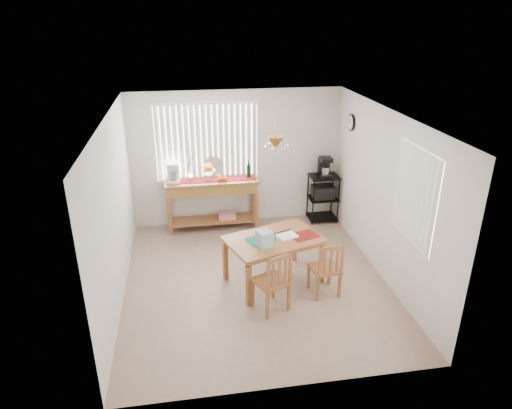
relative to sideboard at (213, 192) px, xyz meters
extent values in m
cube|color=#A1806D|center=(0.50, -1.98, -0.74)|extent=(4.00, 4.50, 0.01)
cube|color=silver|center=(0.50, 0.32, 0.56)|extent=(4.00, 0.10, 2.60)
cube|color=silver|center=(0.50, -4.28, 0.56)|extent=(4.00, 0.10, 2.60)
cube|color=silver|center=(-1.55, -1.98, 0.56)|extent=(0.10, 4.50, 2.60)
cube|color=silver|center=(2.55, -1.98, 0.56)|extent=(0.10, 4.50, 2.60)
cube|color=white|center=(0.50, -1.98, 1.91)|extent=(4.00, 4.50, 0.10)
cube|color=white|center=(-0.05, 0.26, 0.91)|extent=(1.90, 0.01, 1.40)
cube|color=white|center=(-0.95, 0.25, 0.91)|extent=(0.07, 0.03, 1.40)
cube|color=white|center=(-0.85, 0.25, 0.91)|extent=(0.07, 0.03, 1.40)
cube|color=white|center=(-0.74, 0.25, 0.91)|extent=(0.07, 0.03, 1.40)
cube|color=white|center=(-0.63, 0.25, 0.91)|extent=(0.07, 0.03, 1.40)
cube|color=white|center=(-0.53, 0.25, 0.91)|extent=(0.07, 0.03, 1.40)
cube|color=white|center=(-0.42, 0.25, 0.91)|extent=(0.07, 0.03, 1.40)
cube|color=white|center=(-0.32, 0.25, 0.91)|extent=(0.07, 0.03, 1.40)
cube|color=white|center=(-0.21, 0.25, 0.91)|extent=(0.07, 0.03, 1.40)
cube|color=white|center=(-0.11, 0.25, 0.91)|extent=(0.07, 0.03, 1.40)
cube|color=white|center=(0.00, 0.25, 0.91)|extent=(0.07, 0.03, 1.40)
cube|color=white|center=(0.10, 0.25, 0.91)|extent=(0.07, 0.03, 1.40)
cube|color=white|center=(0.21, 0.25, 0.91)|extent=(0.07, 0.03, 1.40)
cube|color=white|center=(0.32, 0.25, 0.91)|extent=(0.07, 0.03, 1.40)
cube|color=white|center=(0.42, 0.25, 0.91)|extent=(0.07, 0.03, 1.40)
cube|color=white|center=(0.53, 0.25, 0.91)|extent=(0.07, 0.03, 1.40)
cube|color=white|center=(0.63, 0.25, 0.91)|extent=(0.07, 0.03, 1.40)
cube|color=white|center=(0.74, 0.25, 0.91)|extent=(0.07, 0.03, 1.40)
cube|color=white|center=(0.84, 0.25, 0.91)|extent=(0.07, 0.03, 1.40)
cube|color=white|center=(-0.05, 0.24, 0.18)|extent=(1.98, 0.06, 0.06)
cube|color=white|center=(-0.05, 0.24, 1.64)|extent=(1.98, 0.06, 0.06)
cube|color=white|center=(2.49, -2.88, 0.91)|extent=(0.01, 1.10, 1.30)
cube|color=white|center=(2.48, -3.38, 0.91)|extent=(0.03, 0.07, 1.30)
cube|color=white|center=(2.48, -3.27, 0.91)|extent=(0.03, 0.07, 1.30)
cube|color=white|center=(2.48, -3.16, 0.91)|extent=(0.03, 0.07, 1.30)
cube|color=white|center=(2.48, -3.05, 0.91)|extent=(0.03, 0.07, 1.30)
cube|color=white|center=(2.48, -2.94, 0.91)|extent=(0.03, 0.07, 1.30)
cube|color=white|center=(2.48, -2.83, 0.91)|extent=(0.03, 0.07, 1.30)
cube|color=white|center=(2.48, -2.72, 0.91)|extent=(0.03, 0.07, 1.30)
cube|color=white|center=(2.48, -2.61, 0.91)|extent=(0.03, 0.07, 1.30)
cube|color=white|center=(2.48, -2.50, 0.91)|extent=(0.03, 0.07, 1.30)
cube|color=white|center=(2.48, -2.39, 0.91)|extent=(0.03, 0.07, 1.30)
cylinder|color=black|center=(2.47, -0.43, 1.34)|extent=(0.04, 0.30, 0.30)
cylinder|color=white|center=(2.45, -0.43, 1.34)|extent=(0.01, 0.25, 0.25)
cylinder|color=olive|center=(0.77, -2.05, 1.69)|extent=(0.01, 0.01, 0.34)
cone|color=olive|center=(0.77, -2.05, 1.51)|extent=(0.24, 0.24, 0.14)
sphere|color=white|center=(0.93, -2.05, 1.45)|extent=(0.05, 0.05, 0.05)
sphere|color=white|center=(0.85, -1.91, 1.45)|extent=(0.05, 0.05, 0.05)
sphere|color=white|center=(0.69, -1.91, 1.45)|extent=(0.05, 0.05, 0.05)
sphere|color=white|center=(0.61, -2.05, 1.45)|extent=(0.05, 0.05, 0.05)
sphere|color=white|center=(0.69, -2.19, 1.45)|extent=(0.05, 0.05, 0.05)
sphere|color=white|center=(0.85, -2.19, 1.45)|extent=(0.05, 0.05, 0.05)
cube|color=#9A5E34|center=(-0.01, 0.00, 0.22)|extent=(1.74, 0.49, 0.04)
cube|color=olive|center=(-0.01, 0.00, 0.10)|extent=(1.68, 0.45, 0.17)
cube|color=#9A5E34|center=(-0.83, -0.19, -0.36)|extent=(0.07, 0.07, 0.75)
cube|color=#9A5E34|center=(0.81, -0.19, -0.36)|extent=(0.07, 0.07, 0.75)
cube|color=#9A5E34|center=(-0.83, 0.19, -0.36)|extent=(0.07, 0.07, 0.75)
cube|color=#9A5E34|center=(0.81, 0.19, -0.36)|extent=(0.07, 0.07, 0.75)
cube|color=#9A5E34|center=(-0.01, 0.00, -0.57)|extent=(1.61, 0.42, 0.03)
cube|color=red|center=(0.26, 0.00, -0.50)|extent=(0.33, 0.24, 0.11)
cube|color=maroon|center=(-0.01, 0.00, 0.25)|extent=(1.66, 0.27, 0.01)
cube|color=white|center=(-0.71, 0.00, 0.27)|extent=(0.22, 0.26, 0.05)
cube|color=white|center=(-0.71, 0.09, 0.41)|extent=(0.22, 0.09, 0.33)
cube|color=white|center=(-0.71, -0.02, 0.59)|extent=(0.22, 0.24, 0.08)
cylinder|color=white|center=(-0.71, -0.03, 0.37)|extent=(0.14, 0.14, 0.14)
cylinder|color=white|center=(-0.07, -0.02, 0.30)|extent=(0.05, 0.05, 0.11)
cone|color=white|center=(-0.07, -0.02, 0.40)|extent=(0.28, 0.28, 0.10)
sphere|color=#C14319|center=(-0.01, -0.02, 0.50)|extent=(0.09, 0.09, 0.09)
sphere|color=#C14319|center=(-0.04, 0.03, 0.50)|extent=(0.09, 0.09, 0.09)
sphere|color=#C14319|center=(-0.09, 0.03, 0.50)|extent=(0.09, 0.09, 0.09)
sphere|color=#C14319|center=(-0.12, -0.02, 0.50)|extent=(0.09, 0.09, 0.09)
sphere|color=#C14319|center=(-0.09, -0.07, 0.50)|extent=(0.09, 0.09, 0.09)
sphere|color=#C14319|center=(-0.04, -0.07, 0.50)|extent=(0.09, 0.09, 0.09)
sphere|color=#F7540D|center=(0.14, -0.09, 0.29)|extent=(0.09, 0.09, 0.09)
sphere|color=#F7540D|center=(0.23, -0.09, 0.29)|extent=(0.09, 0.09, 0.09)
cylinder|color=silver|center=(0.04, 0.21, 0.44)|extent=(0.39, 0.10, 0.39)
cylinder|color=white|center=(-0.39, 0.05, 0.32)|extent=(0.09, 0.09, 0.15)
cylinder|color=#4C3823|center=(-0.39, 0.05, 0.64)|extent=(0.09, 0.04, 0.48)
cylinder|color=#4C3823|center=(-0.39, 0.05, 0.67)|extent=(0.15, 0.07, 0.53)
cylinder|color=#4C3823|center=(-0.39, 0.05, 0.61)|extent=(0.19, 0.08, 0.39)
cylinder|color=#4C3823|center=(-0.39, 0.05, 0.70)|extent=(0.06, 0.03, 0.60)
cylinder|color=#4C3823|center=(-0.39, 0.05, 0.60)|extent=(0.24, 0.11, 0.34)
cylinder|color=black|center=(0.70, 0.05, 0.37)|extent=(0.08, 0.08, 0.25)
cylinder|color=black|center=(0.70, 0.05, 0.54)|extent=(0.03, 0.03, 0.09)
cylinder|color=black|center=(1.92, -0.20, -0.27)|extent=(0.03, 0.03, 0.94)
cylinder|color=black|center=(2.43, -0.20, -0.27)|extent=(0.03, 0.03, 0.94)
cylinder|color=black|center=(1.92, 0.20, -0.27)|extent=(0.03, 0.03, 0.94)
cylinder|color=black|center=(2.43, 0.20, -0.27)|extent=(0.03, 0.03, 0.94)
cube|color=black|center=(2.18, 0.00, 0.19)|extent=(0.55, 0.44, 0.03)
cube|color=black|center=(2.18, 0.00, -0.27)|extent=(0.55, 0.44, 0.03)
cube|color=black|center=(2.18, 0.00, -0.67)|extent=(0.55, 0.44, 0.03)
cube|color=black|center=(2.18, 0.00, -0.13)|extent=(0.42, 0.33, 0.24)
cube|color=black|center=(2.18, -0.02, 0.23)|extent=(0.22, 0.27, 0.06)
cube|color=black|center=(2.18, 0.07, 0.37)|extent=(0.22, 0.09, 0.33)
cube|color=black|center=(2.18, -0.02, 0.55)|extent=(0.22, 0.24, 0.08)
cylinder|color=silver|center=(2.18, -0.03, 0.33)|extent=(0.14, 0.14, 0.14)
cube|color=#9A5E34|center=(0.77, -2.05, -0.01)|extent=(1.61, 1.30, 0.04)
cube|color=olive|center=(0.77, -2.05, -0.06)|extent=(1.48, 1.18, 0.06)
cube|color=#9A5E34|center=(0.29, -2.63, -0.41)|extent=(0.09, 0.09, 0.65)
cube|color=#9A5E34|center=(1.50, -2.21, -0.41)|extent=(0.09, 0.09, 0.65)
cube|color=#9A5E34|center=(0.04, -1.90, -0.41)|extent=(0.09, 0.09, 0.65)
cube|color=#9A5E34|center=(1.24, -1.48, -0.41)|extent=(0.09, 0.09, 0.65)
cube|color=#157A5F|center=(0.56, -2.07, 0.01)|extent=(0.49, 0.42, 0.01)
cube|color=maroon|center=(1.24, -2.05, 0.01)|extent=(0.49, 0.42, 0.01)
cube|color=white|center=(0.97, -2.03, 0.02)|extent=(0.36, 0.32, 0.02)
cube|color=black|center=(0.93, -1.91, 0.02)|extent=(0.29, 0.13, 0.03)
cube|color=#8EB9CE|center=(0.58, -2.27, 0.13)|extent=(0.25, 0.25, 0.24)
cube|color=#9A5E34|center=(0.59, -2.75, -0.30)|extent=(0.57, 0.57, 0.04)
cube|color=#9A5E34|center=(0.68, -2.50, -0.53)|extent=(0.05, 0.05, 0.42)
cube|color=#9A5E34|center=(0.34, -2.66, -0.53)|extent=(0.05, 0.05, 0.42)
cube|color=#9A5E34|center=(0.83, -2.84, -0.53)|extent=(0.05, 0.05, 0.42)
cube|color=#9A5E34|center=(0.50, -2.99, -0.53)|extent=(0.05, 0.05, 0.42)
cube|color=#9A5E34|center=(0.84, -2.85, -0.04)|extent=(0.05, 0.05, 0.47)
cube|color=#9A5E34|center=(0.50, -3.00, -0.04)|extent=(0.05, 0.05, 0.47)
cube|color=#9A5E34|center=(0.67, -2.92, 0.16)|extent=(0.36, 0.19, 0.06)
cube|color=#9A5E34|center=(0.76, -2.88, -0.07)|extent=(0.05, 0.04, 0.38)
cube|color=#9A5E34|center=(0.67, -2.92, -0.07)|extent=(0.05, 0.04, 0.38)
cube|color=#9A5E34|center=(0.58, -2.97, -0.07)|extent=(0.05, 0.04, 0.38)
cube|color=#9A5E34|center=(1.45, -2.49, -0.32)|extent=(0.45, 0.45, 0.04)
cube|color=#9A5E34|center=(1.60, -2.30, -0.54)|extent=(0.04, 0.04, 0.40)
cube|color=#9A5E34|center=(1.25, -2.34, -0.54)|extent=(0.04, 0.04, 0.40)
cube|color=#9A5E34|center=(1.64, -2.64, -0.54)|extent=(0.04, 0.04, 0.40)
cube|color=#9A5E34|center=(1.30, -2.69, -0.54)|extent=(0.04, 0.04, 0.40)
cube|color=#9A5E34|center=(1.64, -2.65, -0.08)|extent=(0.04, 0.04, 0.44)
cube|color=#9A5E34|center=(1.30, -2.69, -0.08)|extent=(0.04, 0.04, 0.44)
cube|color=#9A5E34|center=(1.47, -2.67, 0.11)|extent=(0.37, 0.07, 0.06)
cube|color=#9A5E34|center=(1.57, -2.66, -0.10)|extent=(0.04, 0.02, 0.36)
cube|color=#9A5E34|center=(1.47, -2.67, -0.10)|extent=(0.04, 0.02, 0.36)
cube|color=#9A5E34|center=(1.37, -2.69, -0.10)|extent=(0.04, 0.02, 0.36)
camera|label=1|loc=(-0.49, -8.04, 3.18)|focal=32.00mm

